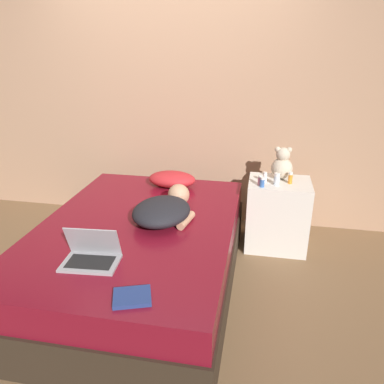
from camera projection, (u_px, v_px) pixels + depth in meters
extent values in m
plane|color=brown|center=(141.00, 283.00, 3.01)|extent=(12.00, 12.00, 0.00)
cube|color=tan|center=(175.00, 95.00, 3.72)|extent=(8.00, 0.06, 2.60)
cube|color=#2D2319|center=(139.00, 266.00, 2.95)|extent=(1.46, 2.08, 0.32)
cube|color=maroon|center=(138.00, 236.00, 2.85)|extent=(1.43, 2.04, 0.22)
cube|color=silver|center=(277.00, 214.00, 3.44)|extent=(0.55, 0.44, 0.64)
ellipsoid|color=red|center=(172.00, 179.00, 3.49)|extent=(0.44, 0.28, 0.14)
ellipsoid|color=black|center=(162.00, 211.00, 2.81)|extent=(0.50, 0.57, 0.17)
sphere|color=tan|center=(179.00, 195.00, 3.09)|extent=(0.18, 0.18, 0.18)
cylinder|color=tan|center=(186.00, 220.00, 2.79)|extent=(0.10, 0.23, 0.06)
cube|color=#9E9EA3|center=(91.00, 263.00, 2.29)|extent=(0.36, 0.25, 0.02)
cube|color=black|center=(90.00, 262.00, 2.29)|extent=(0.29, 0.18, 0.00)
cube|color=#9E9EA3|center=(93.00, 241.00, 2.32)|extent=(0.34, 0.11, 0.21)
cube|color=black|center=(93.00, 241.00, 2.32)|extent=(0.31, 0.09, 0.18)
sphere|color=beige|center=(282.00, 168.00, 3.37)|extent=(0.19, 0.19, 0.19)
sphere|color=beige|center=(283.00, 154.00, 3.32)|extent=(0.12, 0.12, 0.12)
sphere|color=beige|center=(278.00, 149.00, 3.31)|extent=(0.05, 0.05, 0.05)
sphere|color=beige|center=(289.00, 150.00, 3.29)|extent=(0.05, 0.05, 0.05)
cylinder|color=#3866B2|center=(262.00, 183.00, 3.19)|extent=(0.04, 0.04, 0.07)
cylinder|color=white|center=(262.00, 178.00, 3.17)|extent=(0.04, 0.04, 0.02)
cylinder|color=silver|center=(277.00, 180.00, 3.23)|extent=(0.05, 0.05, 0.08)
cylinder|color=white|center=(277.00, 175.00, 3.21)|extent=(0.05, 0.05, 0.02)
cylinder|color=orange|center=(290.00, 179.00, 3.26)|extent=(0.04, 0.04, 0.08)
cylinder|color=white|center=(291.00, 173.00, 3.24)|extent=(0.03, 0.03, 0.02)
cylinder|color=pink|center=(260.00, 181.00, 3.23)|extent=(0.03, 0.03, 0.07)
cylinder|color=white|center=(260.00, 176.00, 3.21)|extent=(0.03, 0.03, 0.02)
cylinder|color=white|center=(265.00, 178.00, 3.30)|extent=(0.04, 0.04, 0.07)
cylinder|color=white|center=(265.00, 173.00, 3.28)|extent=(0.03, 0.03, 0.02)
cube|color=navy|center=(132.00, 297.00, 1.99)|extent=(0.24, 0.22, 0.02)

